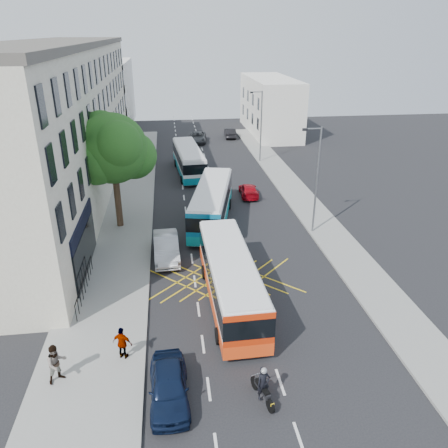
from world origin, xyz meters
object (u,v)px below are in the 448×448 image
object	(u,v)px
bus_near	(230,279)
bus_far	(189,160)
red_hatchback	(249,190)
distant_car_grey	(198,137)
pedestrian_near	(57,363)
parked_car_blue	(169,386)
bus_mid	(212,204)
lamp_near	(316,175)
parked_car_silver	(166,247)
pedestrian_far	(122,343)
distant_car_dark	(230,133)
street_tree	(112,149)
lamp_far	(260,123)
motorbike	(263,385)

from	to	relation	value
bus_near	bus_far	world-z (taller)	bus_near
red_hatchback	distant_car_grey	xyz separation A→B (m)	(-3.14, 22.27, 0.11)
pedestrian_near	parked_car_blue	bearing A→B (deg)	-53.26
bus_mid	bus_far	distance (m)	13.49
lamp_near	pedestrian_near	xyz separation A→B (m)	(-15.91, -13.77, -3.53)
parked_car_silver	pedestrian_far	bearing A→B (deg)	-103.94
red_hatchback	parked_car_silver	bearing A→B (deg)	58.01
lamp_near	pedestrian_far	xyz separation A→B (m)	(-13.20, -12.65, -3.63)
red_hatchback	distant_car_dark	xyz separation A→B (m)	(1.72, 24.54, 0.13)
bus_near	pedestrian_far	size ratio (longest dim) A/B	6.29
bus_mid	pedestrian_near	distance (m)	18.94
parked_car_silver	pedestrian_far	world-z (taller)	pedestrian_far
lamp_near	bus_far	distance (m)	18.88
lamp_near	bus_far	size ratio (longest dim) A/B	0.77
lamp_near	bus_near	world-z (taller)	lamp_near
red_hatchback	distant_car_dark	world-z (taller)	distant_car_dark
street_tree	pedestrian_far	size ratio (longest dim) A/B	5.26
street_tree	distant_car_grey	world-z (taller)	street_tree
lamp_near	bus_far	xyz separation A→B (m)	(-8.50, 16.58, -3.10)
parked_car_silver	distant_car_dark	distance (m)	37.08
red_hatchback	distant_car_dark	distance (m)	24.60
red_hatchback	pedestrian_near	xyz separation A→B (m)	(-12.58, -22.48, 0.52)
distant_car_grey	pedestrian_near	bearing A→B (deg)	-95.69
lamp_far	red_hatchback	bearing A→B (deg)	-106.39
bus_mid	distant_car_dark	size ratio (longest dim) A/B	2.60
bus_near	motorbike	size ratio (longest dim) A/B	5.50
parked_car_blue	lamp_far	bearing A→B (deg)	71.34
street_tree	pedestrian_near	size ratio (longest dim) A/B	4.71
bus_mid	distant_car_grey	world-z (taller)	bus_mid
parked_car_blue	pedestrian_far	size ratio (longest dim) A/B	2.43
pedestrian_near	lamp_far	bearing A→B (deg)	29.35
street_tree	parked_car_blue	bearing A→B (deg)	-78.83
bus_far	parked_car_silver	xyz separation A→B (m)	(-2.60, -19.18, -0.74)
lamp_near	motorbike	bearing A→B (deg)	-114.36
bus_mid	distant_car_dark	distance (m)	30.67
parked_car_silver	parked_car_blue	bearing A→B (deg)	-92.14
distant_car_grey	street_tree	bearing A→B (deg)	-100.17
parked_car_silver	red_hatchback	world-z (taller)	parked_car_silver
bus_near	pedestrian_far	world-z (taller)	bus_near
bus_far	distant_car_grey	world-z (taller)	bus_far
street_tree	lamp_near	bearing A→B (deg)	-11.40
parked_car_blue	distant_car_dark	xyz separation A→B (m)	(9.50, 48.56, 0.00)
bus_mid	lamp_near	bearing A→B (deg)	-10.69
bus_near	bus_mid	bearing A→B (deg)	88.00
lamp_near	pedestrian_near	world-z (taller)	lamp_near
motorbike	distant_car_grey	world-z (taller)	motorbike
distant_car_grey	pedestrian_far	distance (m)	44.14
pedestrian_near	parked_car_silver	bearing A→B (deg)	31.28
lamp_far	bus_far	xyz separation A→B (m)	(-8.50, -3.42, -3.10)
red_hatchback	motorbike	bearing A→B (deg)	83.57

